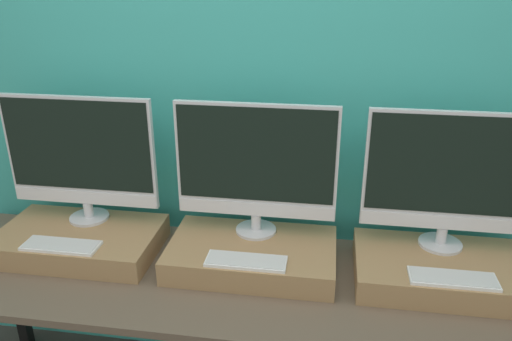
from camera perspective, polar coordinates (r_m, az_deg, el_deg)
name	(u,v)px	position (r m, az deg, el deg)	size (l,w,h in m)	color
wall_back	(264,104)	(2.08, 0.94, 7.57)	(8.00, 0.04, 2.60)	teal
workbench	(248,290)	(1.98, -0.88, -13.54)	(2.57, 0.69, 0.73)	brown
wooden_riser_left	(80,240)	(2.21, -19.51, -7.54)	(0.65, 0.39, 0.10)	#99754C
monitor_left	(80,155)	(2.15, -19.44, 1.66)	(0.63, 0.16, 0.54)	silver
keyboard_left	(61,245)	(2.08, -21.38, -7.97)	(0.30, 0.10, 0.01)	silver
wooden_riser_center	(252,255)	(1.99, -0.46, -9.59)	(0.65, 0.39, 0.10)	#99754C
monitor_center	(256,165)	(1.93, -0.01, 0.62)	(0.63, 0.16, 0.54)	silver
keyboard_center	(246,261)	(1.85, -1.14, -10.30)	(0.30, 0.10, 0.01)	silver
wooden_riser_right	(443,270)	(2.02, 20.61, -10.64)	(0.65, 0.39, 0.10)	#99754C
monitor_right	(451,176)	(1.96, 21.40, -0.62)	(0.63, 0.16, 0.54)	silver
keyboard_right	(453,278)	(1.88, 21.59, -11.41)	(0.30, 0.10, 0.01)	silver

